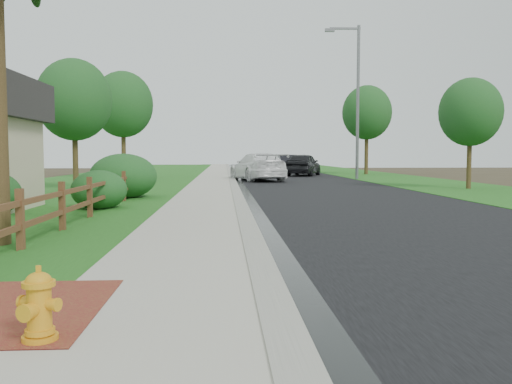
{
  "coord_description": "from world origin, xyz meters",
  "views": [
    {
      "loc": [
        -0.14,
        -6.57,
        1.68
      ],
      "look_at": [
        0.53,
        4.62,
        0.9
      ],
      "focal_mm": 38.0,
      "sensor_mm": 36.0,
      "label": 1
    }
  ],
  "objects": [
    {
      "name": "white_suv",
      "position": [
        2.0,
        27.48,
        0.88
      ],
      "size": [
        3.75,
        6.33,
        1.72
      ],
      "primitive_type": "imported",
      "rotation": [
        0.0,
        0.0,
        3.38
      ],
      "color": "white",
      "rests_on": "road"
    },
    {
      "name": "sidewalk",
      "position": [
        -0.9,
        35.0,
        0.05
      ],
      "size": [
        2.2,
        90.0,
        0.1
      ],
      "primitive_type": "cube",
      "color": "#AEA798",
      "rests_on": "ground"
    },
    {
      "name": "ranch_fence",
      "position": [
        -3.6,
        6.4,
        0.62
      ],
      "size": [
        0.12,
        16.92,
        1.1
      ],
      "color": "#432D16",
      "rests_on": "ground"
    },
    {
      "name": "verge_far",
      "position": [
        11.5,
        35.0,
        0.02
      ],
      "size": [
        6.0,
        90.0,
        0.04
      ],
      "primitive_type": "cube",
      "color": "#1E4F16",
      "rests_on": "ground"
    },
    {
      "name": "curb",
      "position": [
        0.4,
        35.0,
        0.06
      ],
      "size": [
        0.4,
        90.0,
        0.12
      ],
      "primitive_type": "cube",
      "color": "gray",
      "rests_on": "ground"
    },
    {
      "name": "fire_hydrant",
      "position": [
        -1.7,
        -1.98,
        0.4
      ],
      "size": [
        0.43,
        0.35,
        0.65
      ],
      "color": "orange",
      "rests_on": "sidewalk"
    },
    {
      "name": "shrub_d",
      "position": [
        -3.9,
        14.0,
        0.85
      ],
      "size": [
        3.0,
        3.0,
        1.71
      ],
      "primitive_type": "ellipsoid",
      "rotation": [
        0.0,
        0.0,
        0.23
      ],
      "color": "#1B4C20",
      "rests_on": "ground"
    },
    {
      "name": "tree_near_left",
      "position": [
        -7.0,
        19.0,
        4.17
      ],
      "size": [
        3.42,
        3.42,
        6.06
      ],
      "color": "#3A2A18",
      "rests_on": "ground"
    },
    {
      "name": "tree_mid_right",
      "position": [
        11.59,
        37.42,
        5.07
      ],
      "size": [
        4.03,
        4.03,
        7.3
      ],
      "color": "#3A2A18",
      "rests_on": "ground"
    },
    {
      "name": "dark_car_far",
      "position": [
        5.97,
        44.53,
        0.83
      ],
      "size": [
        1.89,
        4.96,
        1.61
      ],
      "primitive_type": "imported",
      "rotation": [
        0.0,
        0.0,
        0.04
      ],
      "color": "black",
      "rests_on": "road"
    },
    {
      "name": "streetlight",
      "position": [
        8.51,
        28.9,
        5.71
      ],
      "size": [
        2.33,
        0.29,
        10.08
      ],
      "color": "slate",
      "rests_on": "ground"
    },
    {
      "name": "ground",
      "position": [
        0.0,
        0.0,
        0.0
      ],
      "size": [
        120.0,
        120.0,
        0.0
      ],
      "primitive_type": "plane",
      "color": "#38301E"
    },
    {
      "name": "shrub_c",
      "position": [
        -3.9,
        9.99,
        0.6
      ],
      "size": [
        1.92,
        1.92,
        1.2
      ],
      "primitive_type": "ellipsoid",
      "rotation": [
        0.0,
        0.0,
        -0.17
      ],
      "color": "#1B4C20",
      "rests_on": "ground"
    },
    {
      "name": "tree_mid_left",
      "position": [
        -7.0,
        31.2,
        5.07
      ],
      "size": [
        4.1,
        4.1,
        7.34
      ],
      "color": "#3A2A18",
      "rests_on": "ground"
    },
    {
      "name": "wet_gutter",
      "position": [
        0.75,
        35.0,
        0.02
      ],
      "size": [
        0.5,
        90.0,
        0.0
      ],
      "primitive_type": "cube",
      "color": "black",
      "rests_on": "road"
    },
    {
      "name": "dark_car_mid",
      "position": [
        6.04,
        35.22,
        0.89
      ],
      "size": [
        3.72,
        5.52,
        1.75
      ],
      "primitive_type": "imported",
      "rotation": [
        0.0,
        0.0,
        2.79
      ],
      "color": "black",
      "rests_on": "road"
    },
    {
      "name": "road",
      "position": [
        4.6,
        35.0,
        0.01
      ],
      "size": [
        8.0,
        90.0,
        0.02
      ],
      "primitive_type": "cube",
      "color": "black",
      "rests_on": "ground"
    },
    {
      "name": "tree_near_right",
      "position": [
        11.57,
        18.64,
        3.67
      ],
      "size": [
        2.94,
        2.94,
        5.3
      ],
      "color": "#3A2A18",
      "rests_on": "ground"
    },
    {
      "name": "grass_strip",
      "position": [
        -2.8,
        35.0,
        0.03
      ],
      "size": [
        1.6,
        90.0,
        0.06
      ],
      "primitive_type": "cube",
      "color": "#1E4F16",
      "rests_on": "ground"
    },
    {
      "name": "brick_patch",
      "position": [
        -2.2,
        -1.0,
        0.06
      ],
      "size": [
        1.6,
        2.4,
        0.11
      ],
      "primitive_type": "cube",
      "color": "maroon",
      "rests_on": "ground"
    },
    {
      "name": "lawn_near",
      "position": [
        -8.0,
        35.0,
        0.02
      ],
      "size": [
        9.0,
        90.0,
        0.04
      ],
      "primitive_type": "cube",
      "color": "#1E4F16",
      "rests_on": "ground"
    }
  ]
}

